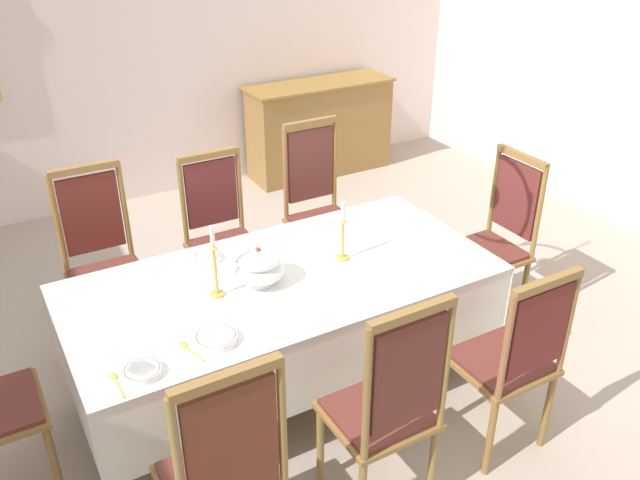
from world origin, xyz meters
name	(u,v)px	position (x,y,z in m)	size (l,w,h in m)	color
ground	(278,379)	(0.00, 0.00, -0.02)	(6.81, 5.83, 0.04)	#AE9E8F
back_wall	(112,25)	(0.00, 2.96, 1.55)	(6.81, 0.08, 3.09)	silver
dining_table	(283,289)	(0.00, -0.10, 0.67)	(2.23, 1.06, 0.75)	olive
tablecloth	(283,295)	(0.00, -0.10, 0.63)	(2.25, 1.08, 0.43)	white
chair_south_a	(224,474)	(-0.73, -1.04, 0.59)	(0.44, 0.42, 1.17)	olive
chair_north_a	(103,260)	(-0.73, 0.83, 0.59)	(0.44, 0.42, 1.15)	olive
chair_south_b	(387,405)	(0.02, -1.04, 0.59)	(0.44, 0.42, 1.16)	olive
chair_north_b	(222,234)	(0.02, 0.83, 0.57)	(0.44, 0.42, 1.09)	brown
chair_south_c	(511,357)	(0.75, -1.03, 0.56)	(0.44, 0.42, 1.07)	olive
chair_north_c	(319,206)	(0.75, 0.83, 0.60)	(0.44, 0.42, 1.18)	olive
chair_head_east	(496,238)	(1.52, -0.10, 0.58)	(0.42, 0.44, 1.12)	olive
soup_tureen	(259,266)	(-0.13, -0.10, 0.85)	(0.26, 0.26, 0.21)	white
candlestick_west	(215,268)	(-0.37, -0.10, 0.91)	(0.07, 0.07, 0.39)	gold
candlestick_east	(343,237)	(0.37, -0.10, 0.89)	(0.07, 0.07, 0.35)	gold
bowl_near_left	(216,338)	(-0.51, -0.46, 0.77)	(0.19, 0.19, 0.04)	white
bowl_near_right	(142,371)	(-0.87, -0.52, 0.77)	(0.16, 0.16, 0.03)	white
bowl_far_left	(208,257)	(-0.28, 0.25, 0.77)	(0.14, 0.14, 0.03)	white
spoon_primary	(186,347)	(-0.65, -0.43, 0.75)	(0.06, 0.17, 0.01)	gold
spoon_secondary	(115,379)	(-0.98, -0.49, 0.75)	(0.03, 0.18, 0.01)	gold
sideboard	(320,128)	(1.79, 2.64, 0.45)	(1.44, 0.48, 0.90)	olive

